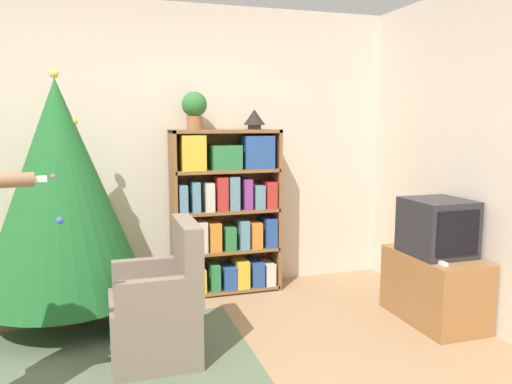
{
  "coord_description": "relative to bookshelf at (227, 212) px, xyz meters",
  "views": [
    {
      "loc": [
        -0.38,
        -2.56,
        1.57
      ],
      "look_at": [
        0.71,
        0.89,
        1.05
      ],
      "focal_mm": 35.0,
      "sensor_mm": 36.0,
      "label": 1
    }
  ],
  "objects": [
    {
      "name": "book_pile_near_tree",
      "position": [
        -0.98,
        -0.64,
        -0.71
      ],
      "size": [
        0.2,
        0.16,
        0.07
      ],
      "color": "#284C93",
      "rests_on": "ground_plane"
    },
    {
      "name": "armchair",
      "position": [
        -0.75,
        -1.15,
        -0.42
      ],
      "size": [
        0.57,
        0.56,
        0.92
      ],
      "rotation": [
        0.0,
        0.0,
        -1.58
      ],
      "color": "#7A6B5B",
      "rests_on": "ground_plane"
    },
    {
      "name": "potted_plant",
      "position": [
        -0.28,
        0.01,
        0.94
      ],
      "size": [
        0.22,
        0.22,
        0.33
      ],
      "color": "#935B38",
      "rests_on": "bookshelf"
    },
    {
      "name": "bookshelf",
      "position": [
        0.0,
        0.0,
        0.0
      ],
      "size": [
        0.98,
        0.33,
        1.49
      ],
      "color": "brown",
      "rests_on": "ground_plane"
    },
    {
      "name": "tv_stand",
      "position": [
        1.38,
        -1.16,
        -0.48
      ],
      "size": [
        0.47,
        0.81,
        0.54
      ],
      "color": "#996638",
      "rests_on": "ground_plane"
    },
    {
      "name": "wall_back",
      "position": [
        -0.71,
        0.25,
        0.56
      ],
      "size": [
        8.0,
        0.1,
        2.6
      ],
      "color": "beige",
      "rests_on": "ground_plane"
    },
    {
      "name": "television",
      "position": [
        1.38,
        -1.16,
        0.01
      ],
      "size": [
        0.44,
        0.48,
        0.43
      ],
      "color": "#28282D",
      "rests_on": "tv_stand"
    },
    {
      "name": "table_lamp",
      "position": [
        0.27,
        0.01,
        0.85
      ],
      "size": [
        0.2,
        0.2,
        0.18
      ],
      "color": "#473828",
      "rests_on": "bookshelf"
    },
    {
      "name": "christmas_tree",
      "position": [
        -1.38,
        -0.32,
        0.3
      ],
      "size": [
        1.27,
        1.27,
        1.95
      ],
      "color": "#4C3323",
      "rests_on": "ground_plane"
    },
    {
      "name": "game_remote",
      "position": [
        1.24,
        -1.4,
        -0.19
      ],
      "size": [
        0.04,
        0.12,
        0.02
      ],
      "color": "white",
      "rests_on": "tv_stand"
    }
  ]
}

